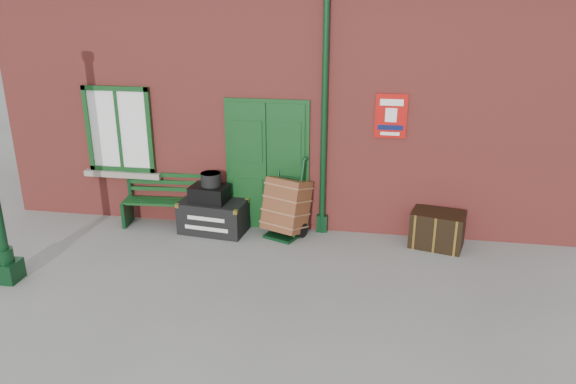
% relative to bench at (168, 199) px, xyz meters
% --- Properties ---
extents(ground, '(80.00, 80.00, 0.00)m').
position_rel_bench_xyz_m(ground, '(2.06, -1.32, -0.47)').
color(ground, gray).
rests_on(ground, ground).
extents(station_building, '(10.30, 4.30, 4.36)m').
position_rel_bench_xyz_m(station_building, '(2.05, 2.17, 1.69)').
color(station_building, '#A13A34').
rests_on(station_building, ground).
extents(bench, '(1.54, 0.58, 0.94)m').
position_rel_bench_xyz_m(bench, '(0.00, 0.00, 0.00)').
color(bench, '#103D17').
rests_on(bench, ground).
extents(houdini_trunk, '(1.16, 0.73, 0.55)m').
position_rel_bench_xyz_m(houdini_trunk, '(0.87, -0.19, -0.19)').
color(houdini_trunk, black).
rests_on(houdini_trunk, ground).
extents(strongbox, '(0.65, 0.51, 0.28)m').
position_rel_bench_xyz_m(strongbox, '(0.82, -0.19, 0.22)').
color(strongbox, black).
rests_on(strongbox, houdini_trunk).
extents(hatbox, '(0.37, 0.37, 0.22)m').
position_rel_bench_xyz_m(hatbox, '(0.85, -0.16, 0.47)').
color(hatbox, black).
rests_on(hatbox, strongbox).
extents(suitcase_back, '(0.43, 0.54, 0.68)m').
position_rel_bench_xyz_m(suitcase_back, '(0.70, -0.07, -0.13)').
color(suitcase_back, '#9D8967').
rests_on(suitcase_back, ground).
extents(suitcase_front, '(0.40, 0.49, 0.58)m').
position_rel_bench_xyz_m(suitcase_front, '(0.88, -0.09, -0.18)').
color(suitcase_front, '#9D8967').
rests_on(suitcase_front, ground).
extents(porter_trolley, '(0.86, 0.88, 1.32)m').
position_rel_bench_xyz_m(porter_trolley, '(2.13, -0.10, 0.04)').
color(porter_trolley, black).
rests_on(porter_trolley, ground).
extents(dark_trunk, '(0.92, 0.72, 0.59)m').
position_rel_bench_xyz_m(dark_trunk, '(4.60, -0.16, -0.18)').
color(dark_trunk, black).
rests_on(dark_trunk, ground).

